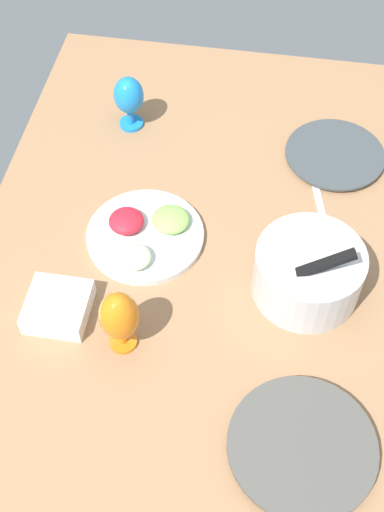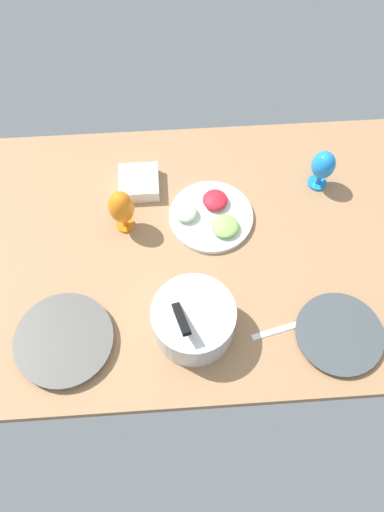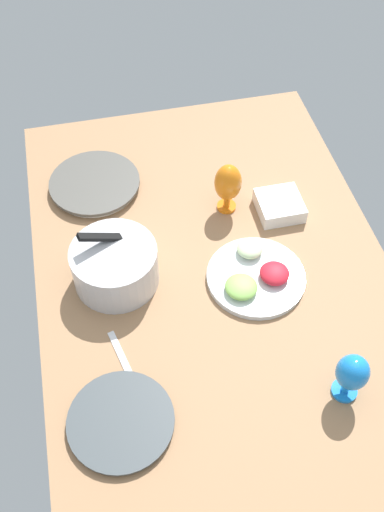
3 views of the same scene
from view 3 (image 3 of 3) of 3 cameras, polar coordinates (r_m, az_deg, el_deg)
The scene contains 9 objects.
ground_plane at distance 173.91cm, azimuth 2.36°, elevation -2.51°, with size 160.00×104.00×4.00cm, color #99704C.
dinner_plate_left at distance 150.51cm, azimuth -6.92°, elevation -15.66°, with size 26.58×26.58×1.94cm.
dinner_plate_right at distance 197.80cm, azimuth -9.41°, elevation 6.89°, with size 29.80×29.80×2.91cm.
mixing_bowl at distance 167.68cm, azimuth -7.49°, elevation -0.82°, with size 24.62×24.62×19.17cm.
fruit_platter at distance 171.54cm, azimuth 6.19°, elevation -1.85°, with size 28.74×28.74×5.36cm.
hurricane_glass_orange at distance 182.67cm, azimuth 3.51°, elevation 7.01°, with size 8.51×8.51×17.75cm.
hurricane_glass_blue at distance 150.08cm, azimuth 15.26°, elevation -10.96°, with size 8.18×8.18×15.89cm.
square_bowl_white at distance 188.96cm, azimuth 8.49°, elevation 4.91°, with size 13.75×13.75×5.01cm.
fork_by_left_plate at distance 158.79cm, azimuth -6.76°, elevation -9.83°, with size 18.00×1.80×0.60cm, color silver.
Camera 3 is at (-97.22, 28.96, 139.26)cm, focal length 41.23 mm.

